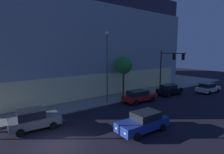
{
  "coord_description": "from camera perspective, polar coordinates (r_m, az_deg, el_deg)",
  "views": [
    {
      "loc": [
        -3.8,
        -11.61,
        6.65
      ],
      "look_at": [
        8.02,
        4.45,
        3.74
      ],
      "focal_mm": 28.18,
      "sensor_mm": 36.0,
      "label": 1
    }
  ],
  "objects": [
    {
      "name": "ground_plane",
      "position": [
        13.9,
        -17.07,
        -20.65
      ],
      "size": [
        120.0,
        120.0,
        0.0
      ],
      "primitive_type": "plane",
      "color": "black"
    },
    {
      "name": "sidewalk_corner",
      "position": [
        47.99,
        -31.43,
        -0.79
      ],
      "size": [
        80.0,
        60.0,
        0.15
      ],
      "primitive_type": "cube",
      "color": "gray",
      "rests_on": "ground"
    },
    {
      "name": "modern_building",
      "position": [
        39.61,
        -13.81,
        10.03
      ],
      "size": [
        33.09,
        31.44,
        16.14
      ],
      "color": "#4C4C51",
      "rests_on": "ground"
    },
    {
      "name": "traffic_light_far_corner",
      "position": [
        28.35,
        18.08,
        4.24
      ],
      "size": [
        0.43,
        4.21,
        6.63
      ],
      "color": "black",
      "rests_on": "sidewalk_corner"
    },
    {
      "name": "street_lamp_sidewalk",
      "position": [
        22.14,
        -1.59,
        5.8
      ],
      "size": [
        0.44,
        0.44,
        8.95
      ],
      "color": "#5B5B5B",
      "rests_on": "sidewalk_corner"
    },
    {
      "name": "sidewalk_tree",
      "position": [
        25.42,
        3.77,
        3.74
      ],
      "size": [
        2.5,
        2.5,
        5.78
      ],
      "color": "#48391E",
      "rests_on": "sidewalk_corner"
    },
    {
      "name": "car_grey",
      "position": [
        16.93,
        -24.02,
        -12.38
      ],
      "size": [
        4.19,
        2.37,
        1.73
      ],
      "color": "slate",
      "rests_on": "ground"
    },
    {
      "name": "car_blue",
      "position": [
        15.32,
        10.18,
        -14.12
      ],
      "size": [
        4.72,
        2.13,
        1.65
      ],
      "color": "navy",
      "rests_on": "ground"
    },
    {
      "name": "car_red",
      "position": [
        23.59,
        8.83,
        -6.07
      ],
      "size": [
        4.85,
        2.2,
        1.58
      ],
      "color": "maroon",
      "rests_on": "ground"
    },
    {
      "name": "car_black",
      "position": [
        28.39,
        18.09,
        -3.88
      ],
      "size": [
        4.3,
        2.14,
        1.64
      ],
      "color": "black",
      "rests_on": "ground"
    },
    {
      "name": "car_white",
      "position": [
        32.64,
        28.65,
        -3.07
      ],
      "size": [
        4.5,
        2.25,
        1.57
      ],
      "color": "silver",
      "rests_on": "ground"
    }
  ]
}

